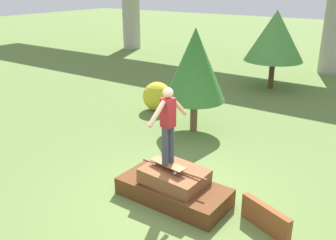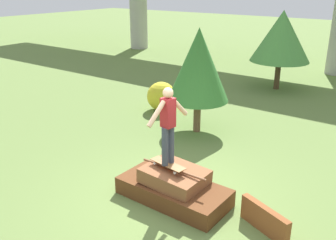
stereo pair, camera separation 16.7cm
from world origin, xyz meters
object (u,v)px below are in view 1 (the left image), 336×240
Objects in this scene: tree_behind_left at (195,65)px; skater at (168,122)px; bush_yellow_flowering at (157,96)px; skateboard at (168,164)px; tree_behind_right at (275,36)px.

skater is at bearing -67.01° from tree_behind_left.
skater is 3.71m from tree_behind_left.
bush_yellow_flowering is at bearing 128.34° from skater.
skateboard is 0.28× the size of tree_behind_left.
bush_yellow_flowering reaches higher than skateboard.
skateboard is 9.30m from tree_behind_right.
tree_behind_left reaches higher than bush_yellow_flowering.
tree_behind_left is at bearing 112.99° from skater.
skateboard is at bearing 0.00° from skater.
skateboard is 0.84× the size of bush_yellow_flowering.
skater is at bearing 180.00° from skateboard.
bush_yellow_flowering is (-1.95, 0.90, -1.45)m from tree_behind_left.
skater is 9.22m from tree_behind_right.
tree_behind_right reaches higher than skateboard.
skater is 0.52× the size of tree_behind_left.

